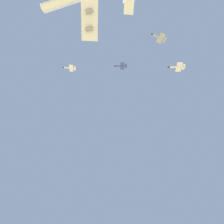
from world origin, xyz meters
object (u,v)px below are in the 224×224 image
at_px(chase_jet_high_escort, 70,68).
at_px(chase_jet_lead, 177,67).
at_px(chase_jet_left_wing, 121,66).
at_px(chase_jet_right_wing, 159,37).

bearing_deg(chase_jet_high_escort, chase_jet_lead, 165.78).
distance_m(chase_jet_left_wing, chase_jet_high_escort, 57.51).
distance_m(chase_jet_lead, chase_jet_left_wing, 63.61).
bearing_deg(chase_jet_right_wing, chase_jet_high_escort, -43.59).
bearing_deg(chase_jet_left_wing, chase_jet_lead, 162.84).
bearing_deg(chase_jet_right_wing, chase_jet_lead, -147.51).
relative_size(chase_jet_left_wing, chase_jet_high_escort, 1.01).
bearing_deg(chase_jet_lead, chase_jet_high_escort, -8.24).
bearing_deg(chase_jet_high_escort, chase_jet_left_wing, 172.87).
bearing_deg(chase_jet_right_wing, chase_jet_left_wing, -69.22).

